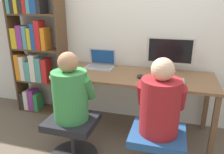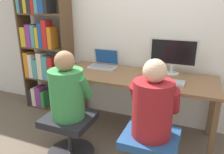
% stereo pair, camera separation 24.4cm
% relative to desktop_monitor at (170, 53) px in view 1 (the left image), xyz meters
% --- Properties ---
extents(ground_plane, '(14.00, 14.00, 0.00)m').
position_rel_desktop_monitor_xyz_m(ground_plane, '(-0.38, -0.57, -0.98)').
color(ground_plane, brown).
extents(wall_back, '(10.00, 0.05, 2.60)m').
position_rel_desktop_monitor_xyz_m(wall_back, '(-0.38, 0.20, 0.32)').
color(wall_back, silver).
rests_on(wall_back, ground_plane).
extents(desk, '(1.80, 0.70, 0.75)m').
position_rel_desktop_monitor_xyz_m(desk, '(-0.38, -0.22, -0.30)').
color(desk, brown).
rests_on(desk, ground_plane).
extents(desktop_monitor, '(0.54, 0.18, 0.42)m').
position_rel_desktop_monitor_xyz_m(desktop_monitor, '(0.00, 0.00, 0.00)').
color(desktop_monitor, beige).
rests_on(desktop_monitor, desk).
extents(laptop, '(0.35, 0.26, 0.23)m').
position_rel_desktop_monitor_xyz_m(laptop, '(-0.84, -0.04, -0.18)').
color(laptop, '#B7B7BC').
rests_on(laptop, desk).
extents(keyboard, '(0.41, 0.16, 0.03)m').
position_rel_desktop_monitor_xyz_m(keyboard, '(-0.03, -0.33, -0.22)').
color(keyboard, '#B2B2B7').
rests_on(keyboard, desk).
extents(computer_mouse_by_keyboard, '(0.07, 0.11, 0.03)m').
position_rel_desktop_monitor_xyz_m(computer_mouse_by_keyboard, '(-0.29, -0.30, -0.21)').
color(computer_mouse_by_keyboard, black).
rests_on(computer_mouse_by_keyboard, desk).
extents(office_chair_left, '(0.49, 0.49, 0.46)m').
position_rel_desktop_monitor_xyz_m(office_chair_left, '(-0.03, -0.88, -0.71)').
color(office_chair_left, '#262628').
rests_on(office_chair_left, ground_plane).
extents(office_chair_right, '(0.49, 0.49, 0.46)m').
position_rel_desktop_monitor_xyz_m(office_chair_right, '(-0.86, -0.88, -0.71)').
color(office_chair_right, '#262628').
rests_on(office_chair_right, ground_plane).
extents(person_at_monitor, '(0.41, 0.35, 0.67)m').
position_rel_desktop_monitor_xyz_m(person_at_monitor, '(-0.03, -0.88, -0.24)').
color(person_at_monitor, maroon).
rests_on(person_at_monitor, office_chair_left).
extents(person_at_laptop, '(0.41, 0.35, 0.67)m').
position_rel_desktop_monitor_xyz_m(person_at_laptop, '(-0.86, -0.87, -0.24)').
color(person_at_laptop, '#388C47').
rests_on(person_at_laptop, office_chair_right).
extents(bookshelf, '(0.75, 0.27, 1.87)m').
position_rel_desktop_monitor_xyz_m(bookshelf, '(-1.82, -0.04, -0.03)').
color(bookshelf, '#513823').
rests_on(bookshelf, ground_plane).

